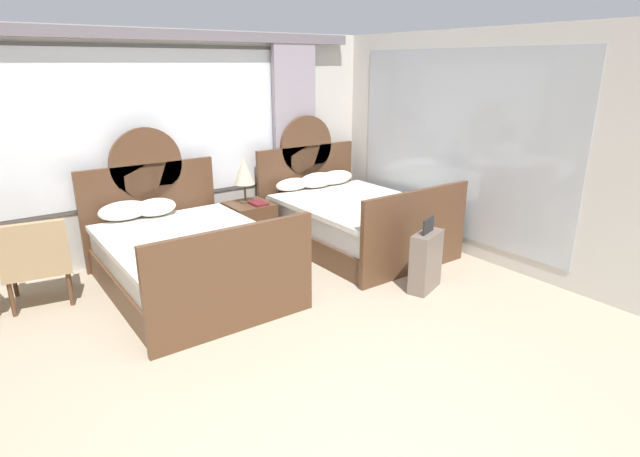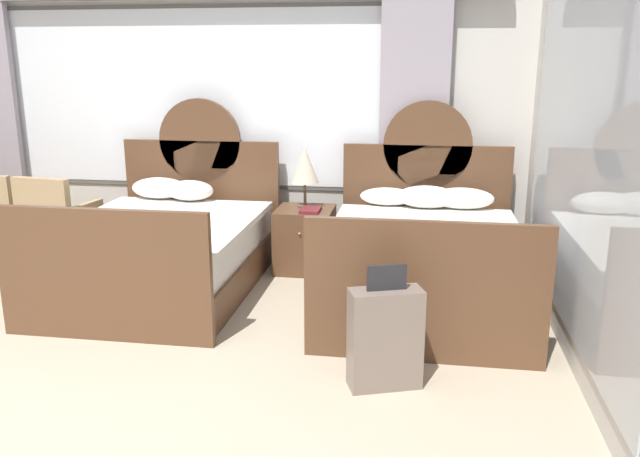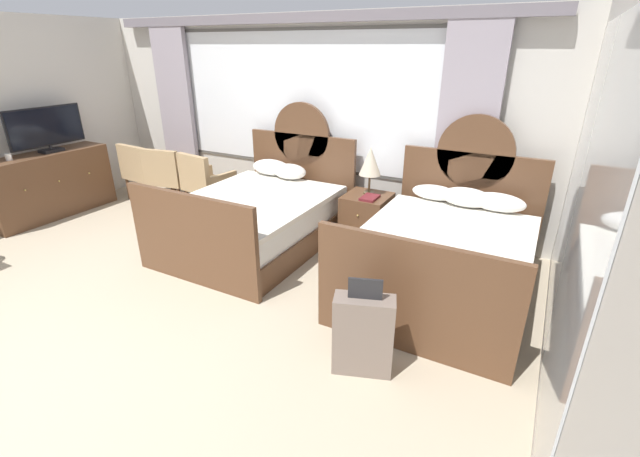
% 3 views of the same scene
% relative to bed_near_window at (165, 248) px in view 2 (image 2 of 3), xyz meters
% --- Properties ---
extents(wall_back_window, '(6.74, 0.22, 2.70)m').
position_rel_bed_near_window_xyz_m(wall_back_window, '(-0.11, 1.22, 1.07)').
color(wall_back_window, beige).
rests_on(wall_back_window, ground_plane).
extents(wall_right_mirror, '(0.08, 4.66, 2.70)m').
position_rel_bed_near_window_xyz_m(wall_right_mirror, '(3.29, -1.09, 0.99)').
color(wall_right_mirror, beige).
rests_on(wall_right_mirror, ground_plane).
extents(bed_near_window, '(1.61, 2.24, 1.62)m').
position_rel_bed_near_window_xyz_m(bed_near_window, '(0.00, 0.00, 0.00)').
color(bed_near_window, brown).
rests_on(bed_near_window, ground_plane).
extents(bed_near_mirror, '(1.61, 2.24, 1.62)m').
position_rel_bed_near_window_xyz_m(bed_near_mirror, '(2.28, 0.01, 0.00)').
color(bed_near_mirror, brown).
rests_on(bed_near_mirror, ground_plane).
extents(nightstand_between_beds, '(0.54, 0.56, 0.61)m').
position_rel_bed_near_window_xyz_m(nightstand_between_beds, '(1.14, 0.69, -0.06)').
color(nightstand_between_beds, brown).
rests_on(nightstand_between_beds, ground_plane).
extents(table_lamp_on_nightstand, '(0.27, 0.27, 0.58)m').
position_rel_bed_near_window_xyz_m(table_lamp_on_nightstand, '(1.13, 0.76, 0.65)').
color(table_lamp_on_nightstand, brown).
rests_on(table_lamp_on_nightstand, nightstand_between_beds).
extents(book_on_nightstand, '(0.18, 0.26, 0.03)m').
position_rel_bed_near_window_xyz_m(book_on_nightstand, '(1.22, 0.58, 0.26)').
color(book_on_nightstand, maroon).
rests_on(book_on_nightstand, nightstand_between_beds).
extents(armchair_by_window_left, '(0.68, 0.68, 0.90)m').
position_rel_bed_near_window_xyz_m(armchair_by_window_left, '(-1.32, 0.50, 0.13)').
color(armchair_by_window_left, tan).
rests_on(armchair_by_window_left, ground_plane).
extents(suitcase_on_floor, '(0.48, 0.33, 0.80)m').
position_rel_bed_near_window_xyz_m(suitcase_on_floor, '(2.04, -1.52, -0.04)').
color(suitcase_on_floor, '#75665B').
rests_on(suitcase_on_floor, ground_plane).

